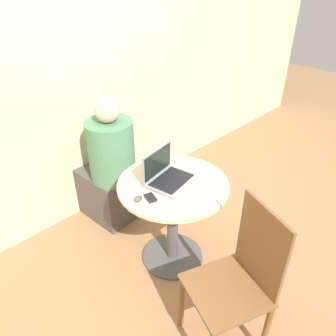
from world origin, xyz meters
The scene contains 8 objects.
ground_plane centered at (0.00, 0.00, 0.00)m, with size 12.00×12.00×0.00m, color #9E704C.
back_wall centered at (0.00, 1.02, 1.30)m, with size 7.00×0.05×2.60m.
round_table centered at (0.00, 0.00, 0.50)m, with size 0.76×0.76×0.71m.
laptop centered at (0.00, 0.05, 0.75)m, with size 0.36×0.30×0.22m.
cell_phone centered at (-0.22, -0.02, 0.71)m, with size 0.08×0.10×0.02m.
computer_mouse centered at (-0.29, 0.02, 0.72)m, with size 0.06×0.04×0.04m.
chair_empty centered at (-0.19, -0.69, 0.49)m, with size 0.52×0.52×0.96m.
person_seated centered at (-0.03, 0.73, 0.47)m, with size 0.38×0.59×1.14m.
Camera 1 is at (-1.30, -1.26, 1.98)m, focal length 35.00 mm.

